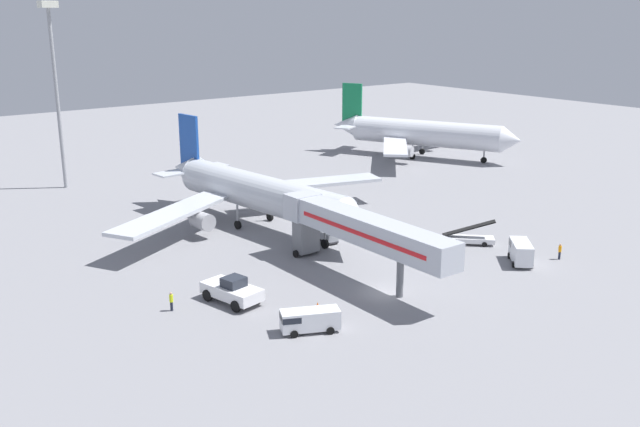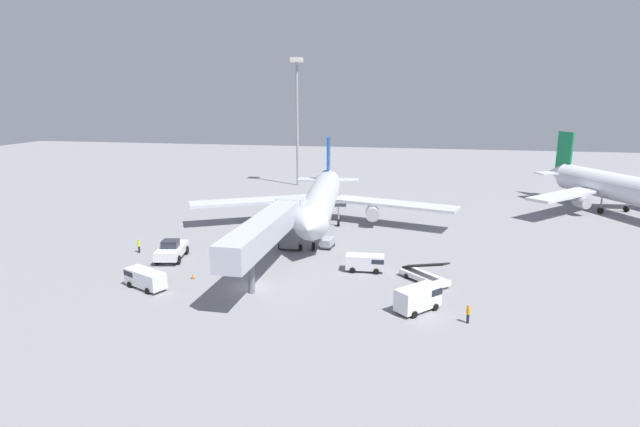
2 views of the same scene
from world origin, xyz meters
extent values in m
plane|color=gray|center=(0.00, 0.00, 0.00)|extent=(300.00, 300.00, 0.00)
cylinder|color=silver|center=(2.49, 25.58, 4.51)|extent=(7.73, 29.34, 4.57)
cone|color=silver|center=(4.27, 9.45, 4.51)|extent=(4.83, 3.91, 4.48)
cone|color=silver|center=(0.60, 42.65, 4.85)|extent=(4.91, 5.79, 4.35)
cube|color=#1947A3|center=(0.75, 41.33, 9.08)|extent=(0.82, 4.21, 7.32)
cube|color=silver|center=(3.52, 41.25, 5.08)|extent=(5.79, 3.64, 0.24)
cube|color=silver|center=(-1.94, 40.65, 5.08)|extent=(5.79, 3.64, 0.24)
cube|color=silver|center=(13.36, 29.74, 3.48)|extent=(20.17, 9.40, 0.44)
cube|color=silver|center=(-9.03, 27.27, 3.48)|extent=(19.40, 13.07, 0.44)
cylinder|color=#A8A8AD|center=(10.14, 28.21, 2.15)|extent=(2.40, 2.96, 2.11)
cylinder|color=#A8A8AD|center=(-5.56, 26.48, 2.15)|extent=(2.40, 2.96, 2.11)
cylinder|color=gray|center=(3.73, 14.33, 1.84)|extent=(0.28, 0.28, 2.58)
cylinder|color=black|center=(3.73, 14.33, 0.55)|extent=(0.47, 1.13, 1.10)
cylinder|color=gray|center=(4.91, 27.60, 1.84)|extent=(0.28, 0.28, 2.58)
cylinder|color=black|center=(4.91, 27.60, 0.55)|extent=(0.47, 1.13, 1.10)
cylinder|color=gray|center=(-0.32, 27.02, 1.84)|extent=(0.28, 0.28, 2.58)
cylinder|color=black|center=(-0.32, 27.02, 0.55)|extent=(0.47, 1.13, 1.10)
cube|color=#B2B7C1|center=(0.58, 2.89, 5.56)|extent=(3.18, 21.95, 2.70)
cube|color=red|center=(-0.94, 2.91, 5.56)|extent=(0.20, 18.42, 0.44)
cube|color=#B2B7C1|center=(0.68, 14.46, 5.56)|extent=(3.47, 2.83, 2.84)
cube|color=#232833|center=(0.69, 15.76, 5.81)|extent=(3.30, 0.27, 0.90)
cube|color=slate|center=(0.67, 13.86, 2.30)|extent=(2.57, 1.82, 3.81)
cylinder|color=black|center=(-0.75, 13.87, 0.40)|extent=(0.31, 0.80, 0.80)
cylinder|color=black|center=(2.10, 13.84, 0.40)|extent=(0.31, 0.80, 0.80)
cylinder|color=slate|center=(0.54, -1.49, 2.10)|extent=(0.70, 0.70, 4.21)
cube|color=white|center=(-12.93, 7.21, 1.10)|extent=(3.94, 6.54, 1.10)
cube|color=#232833|center=(-12.87, 6.91, 2.10)|extent=(2.26, 2.15, 0.90)
cylinder|color=black|center=(-11.24, 5.53, 0.55)|extent=(0.61, 1.16, 1.10)
cylinder|color=black|center=(-13.82, 5.00, 0.55)|extent=(0.61, 1.16, 1.10)
cylinder|color=black|center=(-12.04, 9.42, 0.55)|extent=(0.61, 1.16, 1.10)
cylinder|color=black|center=(-14.62, 8.89, 0.55)|extent=(0.61, 1.16, 1.10)
cube|color=white|center=(18.17, 5.31, 0.57)|extent=(5.67, 5.56, 0.55)
cube|color=black|center=(18.17, 5.31, 1.93)|extent=(5.10, 4.97, 2.11)
cylinder|color=black|center=(20.10, 4.71, 0.30)|extent=(0.58, 0.57, 0.60)
cylinder|color=black|center=(18.84, 3.40, 0.30)|extent=(0.58, 0.57, 0.60)
cylinder|color=black|center=(17.50, 7.22, 0.30)|extent=(0.58, 0.57, 0.60)
cylinder|color=black|center=(16.24, 5.92, 0.30)|extent=(0.58, 0.57, 0.60)
cube|color=white|center=(17.55, -2.66, 1.34)|extent=(4.54, 4.70, 2.10)
cube|color=#1E232D|center=(18.62, -1.50, 1.80)|extent=(2.42, 2.40, 0.67)
cylinder|color=black|center=(17.86, -0.98, 0.34)|extent=(0.71, 0.73, 0.68)
cylinder|color=black|center=(19.20, -2.21, 0.34)|extent=(0.71, 0.73, 0.68)
cylinder|color=black|center=(15.91, -3.10, 0.34)|extent=(0.71, 0.73, 0.68)
cylinder|color=black|center=(17.25, -4.33, 0.34)|extent=(0.71, 0.73, 0.68)
cube|color=silver|center=(11.34, 7.57, 1.11)|extent=(4.51, 2.15, 1.64)
cube|color=#1E232D|center=(12.83, 7.66, 1.47)|extent=(1.52, 2.01, 0.53)
cylinder|color=black|center=(12.65, 8.56, 0.34)|extent=(0.70, 0.38, 0.68)
cylinder|color=black|center=(12.75, 6.74, 0.34)|extent=(0.70, 0.38, 0.68)
cylinder|color=black|center=(9.92, 8.41, 0.34)|extent=(0.70, 0.38, 0.68)
cylinder|color=black|center=(10.02, 6.59, 0.34)|extent=(0.70, 0.38, 0.68)
cube|color=white|center=(-10.95, -2.49, 1.14)|extent=(5.35, 3.78, 1.69)
cube|color=#1E232D|center=(-12.51, -1.76, 1.51)|extent=(2.24, 2.35, 0.54)
cylinder|color=black|center=(-12.74, -2.61, 0.34)|extent=(0.75, 0.58, 0.68)
cylinder|color=black|center=(-12.00, -1.04, 0.34)|extent=(0.75, 0.58, 0.68)
cylinder|color=black|center=(-9.90, -3.94, 0.34)|extent=(0.75, 0.58, 0.68)
cylinder|color=black|center=(-9.16, -2.36, 0.34)|extent=(0.75, 0.58, 0.68)
cube|color=#38383D|center=(5.35, 15.77, 0.29)|extent=(1.70, 2.61, 0.22)
cube|color=#999EA5|center=(5.35, 15.77, 0.86)|extent=(1.70, 2.61, 0.91)
cylinder|color=black|center=(4.81, 16.70, 0.18)|extent=(0.16, 0.37, 0.36)
cylinder|color=black|center=(6.10, 16.54, 0.18)|extent=(0.16, 0.37, 0.36)
cylinder|color=black|center=(4.60, 14.99, 0.18)|extent=(0.16, 0.37, 0.36)
cylinder|color=black|center=(5.90, 14.83, 0.18)|extent=(0.16, 0.37, 0.36)
cylinder|color=#1E2333|center=(22.05, -4.49, 0.44)|extent=(0.31, 0.31, 0.87)
cylinder|color=orange|center=(22.05, -4.49, 1.22)|extent=(0.41, 0.41, 0.69)
sphere|color=tan|center=(22.05, -4.49, 1.70)|extent=(0.24, 0.24, 0.24)
cylinder|color=#1E2333|center=(-18.40, 8.81, 0.44)|extent=(0.37, 0.37, 0.88)
cylinder|color=#D8EA19|center=(-18.40, 8.81, 1.23)|extent=(0.49, 0.49, 0.69)
sphere|color=tan|center=(-18.40, 8.81, 1.71)|extent=(0.24, 0.24, 0.24)
cube|color=black|center=(-7.34, 1.20, 0.01)|extent=(0.37, 0.37, 0.03)
cone|color=orange|center=(-7.34, 1.20, 0.30)|extent=(0.31, 0.31, 0.54)
cylinder|color=silver|center=(51.26, 44.57, 4.59)|extent=(16.29, 27.38, 4.74)
cone|color=silver|center=(57.97, 30.39, 4.59)|extent=(5.62, 4.99, 4.64)
cone|color=silver|center=(44.14, 59.58, 4.94)|extent=(6.28, 6.60, 4.50)
cube|color=#147A47|center=(44.70, 58.42, 9.32)|extent=(2.06, 3.82, 7.58)
cube|color=silver|center=(47.42, 59.30, 5.18)|extent=(6.40, 5.10, 0.24)
cube|color=silver|center=(42.29, 56.87, 5.18)|extent=(6.40, 5.10, 0.24)
cube|color=silver|center=(59.09, 50.94, 3.52)|extent=(16.98, 5.03, 0.44)
cube|color=silver|center=(41.36, 42.54, 3.52)|extent=(14.35, 15.09, 0.44)
cylinder|color=#A8A8AD|center=(56.92, 48.87, 2.29)|extent=(2.81, 3.08, 1.92)
cylinder|color=#A8A8AD|center=(44.34, 42.91, 2.29)|extent=(2.81, 3.08, 1.92)
cylinder|color=gray|center=(55.94, 34.68, 1.86)|extent=(0.28, 0.28, 2.62)
cylinder|color=black|center=(55.94, 34.68, 0.55)|extent=(0.79, 1.14, 1.10)
cylinder|color=gray|center=(53.00, 47.26, 1.86)|extent=(0.28, 0.28, 2.62)
cylinder|color=black|center=(53.00, 47.26, 0.55)|extent=(0.79, 1.14, 1.10)
cylinder|color=gray|center=(48.07, 44.93, 1.86)|extent=(0.28, 0.28, 2.62)
cylinder|color=black|center=(48.07, 44.93, 0.55)|extent=(0.79, 1.14, 1.10)
cylinder|color=#93969B|center=(-10.18, 62.22, 13.47)|extent=(0.56, 0.56, 26.95)
cube|color=silver|center=(-10.18, 62.22, 27.45)|extent=(2.40, 2.40, 1.00)
camera|label=1|loc=(-44.44, -47.51, 26.60)|focal=40.02mm
camera|label=2|loc=(17.33, -48.80, 20.17)|focal=28.54mm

